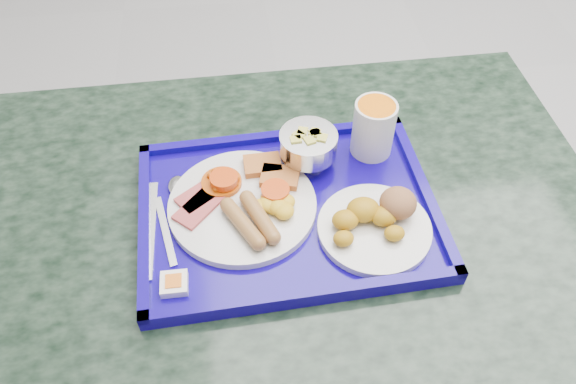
{
  "coord_description": "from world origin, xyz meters",
  "views": [
    {
      "loc": [
        -0.86,
        -1.14,
        1.42
      ],
      "look_at": [
        -0.79,
        -0.57,
        0.77
      ],
      "focal_mm": 35.0,
      "sensor_mm": 36.0,
      "label": 1
    }
  ],
  "objects_px": {
    "table": "(268,276)",
    "bread_plate": "(377,220)",
    "main_plate": "(247,202)",
    "tray": "(288,211)",
    "juice_cup": "(374,127)",
    "fruit_bowl": "(308,144)"
  },
  "relations": [
    {
      "from": "table",
      "to": "fruit_bowl",
      "type": "xyz_separation_m",
      "value": [
        0.08,
        0.09,
        0.24
      ]
    },
    {
      "from": "main_plate",
      "to": "fruit_bowl",
      "type": "xyz_separation_m",
      "value": [
        0.11,
        0.09,
        0.03
      ]
    },
    {
      "from": "bread_plate",
      "to": "fruit_bowl",
      "type": "xyz_separation_m",
      "value": [
        -0.08,
        0.15,
        0.03
      ]
    },
    {
      "from": "tray",
      "to": "juice_cup",
      "type": "distance_m",
      "value": 0.21
    },
    {
      "from": "fruit_bowl",
      "to": "juice_cup",
      "type": "height_order",
      "value": "juice_cup"
    },
    {
      "from": "bread_plate",
      "to": "main_plate",
      "type": "bearing_deg",
      "value": 161.15
    },
    {
      "from": "tray",
      "to": "main_plate",
      "type": "relative_size",
      "value": 2.04
    },
    {
      "from": "table",
      "to": "bread_plate",
      "type": "relative_size",
      "value": 6.5
    },
    {
      "from": "tray",
      "to": "fruit_bowl",
      "type": "distance_m",
      "value": 0.12
    },
    {
      "from": "tray",
      "to": "juice_cup",
      "type": "xyz_separation_m",
      "value": [
        0.16,
        0.12,
        0.06
      ]
    },
    {
      "from": "table",
      "to": "bread_plate",
      "type": "distance_m",
      "value": 0.28
    },
    {
      "from": "table",
      "to": "main_plate",
      "type": "relative_size",
      "value": 4.84
    },
    {
      "from": "main_plate",
      "to": "tray",
      "type": "bearing_deg",
      "value": -9.42
    },
    {
      "from": "main_plate",
      "to": "bread_plate",
      "type": "height_order",
      "value": "bread_plate"
    },
    {
      "from": "tray",
      "to": "main_plate",
      "type": "height_order",
      "value": "main_plate"
    },
    {
      "from": "fruit_bowl",
      "to": "juice_cup",
      "type": "xyz_separation_m",
      "value": [
        0.11,
        0.02,
        0.01
      ]
    },
    {
      "from": "bread_plate",
      "to": "fruit_bowl",
      "type": "relative_size",
      "value": 1.81
    },
    {
      "from": "bread_plate",
      "to": "juice_cup",
      "type": "relative_size",
      "value": 1.75
    },
    {
      "from": "table",
      "to": "juice_cup",
      "type": "bearing_deg",
      "value": 29.18
    },
    {
      "from": "tray",
      "to": "fruit_bowl",
      "type": "bearing_deg",
      "value": 64.41
    },
    {
      "from": "bread_plate",
      "to": "fruit_bowl",
      "type": "distance_m",
      "value": 0.18
    },
    {
      "from": "main_plate",
      "to": "juice_cup",
      "type": "xyz_separation_m",
      "value": [
        0.23,
        0.11,
        0.04
      ]
    }
  ]
}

